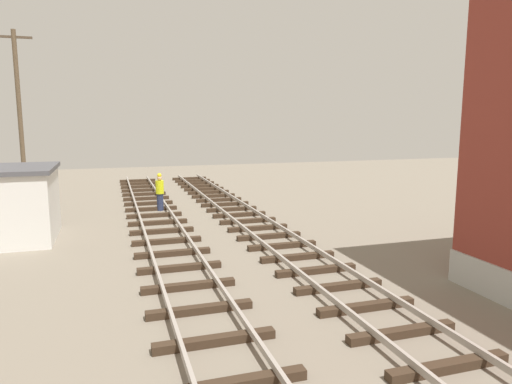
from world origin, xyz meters
TOP-DOWN VIEW (x-y plane):
  - control_hut at (-8.33, 16.72)m, footprint 3.00×3.80m
  - utility_pole_far at (-9.42, 26.13)m, footprint 1.80×0.24m
  - track_worker_foreground at (-2.57, 20.87)m, footprint 0.40×0.40m

SIDE VIEW (x-z plane):
  - track_worker_foreground at x=-2.57m, z-range -0.01..1.86m
  - control_hut at x=-8.33m, z-range 0.01..2.77m
  - utility_pole_far at x=-9.42m, z-range 0.20..9.41m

